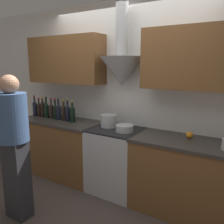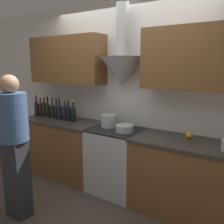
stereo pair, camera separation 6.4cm
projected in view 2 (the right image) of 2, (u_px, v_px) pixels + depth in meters
ground_plane at (103, 200)px, 3.08m from camera, size 12.00×12.00×0.00m
wall_back at (126, 84)px, 3.27m from camera, size 8.40×0.57×2.60m
counter_left at (63, 147)px, 3.79m from camera, size 1.34×0.62×0.88m
counter_right at (188, 179)px, 2.73m from camera, size 1.32×0.62×0.88m
stove_range at (116, 160)px, 3.26m from camera, size 0.68×0.60×0.88m
wine_bottle_0 at (37, 107)px, 3.98m from camera, size 0.07×0.07×0.35m
wine_bottle_1 at (41, 109)px, 3.95m from camera, size 0.07×0.07×0.31m
wine_bottle_2 at (44, 108)px, 3.90m from camera, size 0.07×0.07×0.34m
wine_bottle_3 at (48, 109)px, 3.86m from camera, size 0.08×0.08×0.34m
wine_bottle_4 at (53, 110)px, 3.80m from camera, size 0.07×0.07×0.33m
wine_bottle_5 at (57, 111)px, 3.76m from camera, size 0.07×0.07×0.33m
wine_bottle_6 at (60, 111)px, 3.70m from camera, size 0.08×0.08×0.34m
wine_bottle_7 at (65, 112)px, 3.66m from camera, size 0.07×0.07×0.32m
wine_bottle_8 at (69, 112)px, 3.60m from camera, size 0.07×0.07×0.34m
wine_bottle_9 at (73, 113)px, 3.55m from camera, size 0.08×0.08×0.32m
stock_pot at (109, 121)px, 3.28m from camera, size 0.23×0.23×0.17m
mixing_bowl at (125, 128)px, 3.05m from camera, size 0.23×0.23×0.09m
orange_fruit at (189, 135)px, 2.75m from camera, size 0.08×0.08×0.08m
person_foreground_left at (14, 141)px, 2.62m from camera, size 0.33×0.33×1.63m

